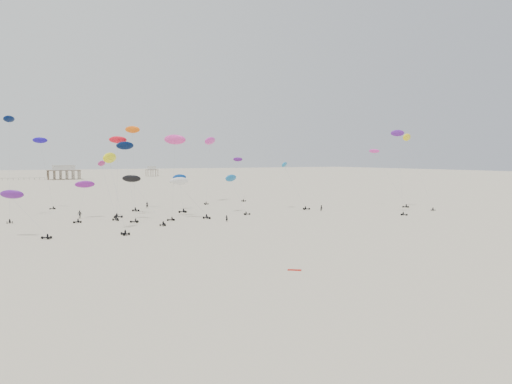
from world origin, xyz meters
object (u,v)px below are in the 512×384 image
spectator_0 (227,222)px  pavilion_main (64,173)px  rig_4 (133,146)px  rig_9 (42,151)px  rig_0 (399,150)px  pavilion_small (152,172)px

spectator_0 → pavilion_main: bearing=-33.5°
rig_4 → rig_9: size_ratio=1.14×
pavilion_main → rig_4: (-7.49, -220.65, 13.80)m
rig_9 → rig_0: bearing=-136.1°
rig_0 → rig_4: 73.18m
pavilion_main → pavilion_small: 76.16m
rig_0 → rig_4: (-59.60, 42.44, 1.13)m
rig_0 → rig_9: rig_0 is taller
pavilion_main → pavilion_small: size_ratio=2.33×
pavilion_small → rig_4: bearing=-107.2°
rig_0 → rig_9: bearing=-60.1°
pavilion_main → pavilion_small: bearing=23.2°
spectator_0 → rig_0: bearing=-131.0°
pavilion_small → spectator_0: (-65.41, -287.72, -3.49)m
rig_4 → rig_0: bearing=107.6°
pavilion_main → rig_9: rig_9 is taller
pavilion_small → rig_0: (-17.89, -293.09, 13.40)m
rig_9 → spectator_0: (34.62, -53.21, -16.73)m
rig_0 → spectator_0: size_ratio=11.88×
rig_0 → spectator_0: bearing=-31.1°
rig_4 → spectator_0: (12.08, -37.07, -18.02)m
pavilion_main → rig_0: rig_0 is taller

